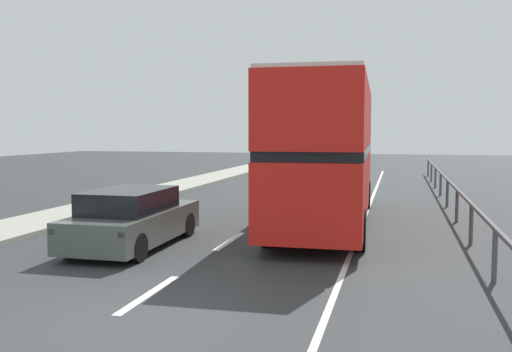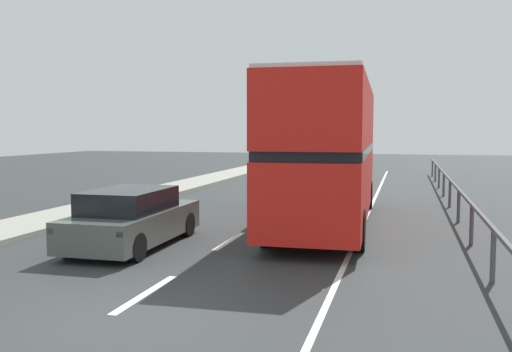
% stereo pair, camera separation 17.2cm
% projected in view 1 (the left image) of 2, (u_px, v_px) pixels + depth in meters
% --- Properties ---
extents(ground_plane, '(75.43, 120.00, 0.10)m').
position_uv_depth(ground_plane, '(108.00, 324.00, 8.25)').
color(ground_plane, '#2E3132').
extents(lane_paint_markings, '(3.28, 46.00, 0.01)m').
position_uv_depth(lane_paint_markings, '(317.00, 227.00, 16.28)').
color(lane_paint_markings, silver).
rests_on(lane_paint_markings, ground).
extents(bridge_side_railing, '(0.10, 42.00, 1.05)m').
position_uv_depth(bridge_side_railing, '(464.00, 202.00, 15.37)').
color(bridge_side_railing, '#4D4C54').
rests_on(bridge_side_railing, ground).
extents(double_decker_bus_red, '(2.79, 10.36, 4.27)m').
position_uv_depth(double_decker_bus_red, '(327.00, 149.00, 16.55)').
color(double_decker_bus_red, red).
rests_on(double_decker_bus_red, ground).
extents(hatchback_car_near, '(1.90, 4.43, 1.43)m').
position_uv_depth(hatchback_car_near, '(133.00, 219.00, 13.46)').
color(hatchback_car_near, '#49514C').
rests_on(hatchback_car_near, ground).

